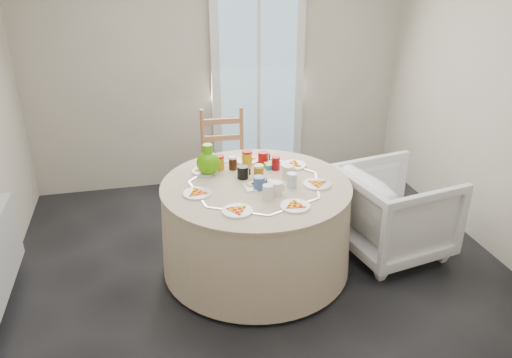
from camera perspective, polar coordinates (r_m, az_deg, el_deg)
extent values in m
plane|color=black|center=(4.08, 1.10, -11.35)|extent=(4.00, 4.00, 0.00)
cube|color=#BCB5A3|center=(5.37, -4.19, 12.84)|extent=(4.00, 0.02, 2.60)
cube|color=silver|center=(5.45, 0.20, 10.40)|extent=(1.00, 0.08, 2.10)
cube|color=silver|center=(4.10, -27.23, -7.88)|extent=(0.07, 1.00, 0.55)
cylinder|color=beige|center=(4.02, 0.00, -5.51)|extent=(1.51, 1.51, 0.77)
imported|color=white|center=(4.39, 15.55, -3.53)|extent=(0.90, 0.94, 0.84)
cube|color=teal|center=(4.12, 1.82, 1.61)|extent=(0.12, 0.09, 0.05)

